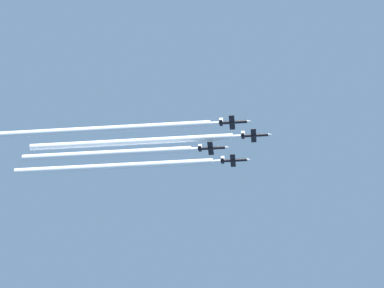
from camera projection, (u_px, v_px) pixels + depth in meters
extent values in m
cylinder|color=black|center=(255.00, 135.00, 323.39)|extent=(1.19, 10.27, 1.19)
cone|color=silver|center=(270.00, 135.00, 322.96)|extent=(1.13, 1.73, 1.13)
ellipsoid|color=#332D14|center=(261.00, 134.00, 323.53)|extent=(0.65, 2.38, 0.53)
cube|color=black|center=(254.00, 136.00, 323.37)|extent=(8.65, 2.05, 0.13)
cube|color=black|center=(243.00, 136.00, 323.72)|extent=(3.67, 1.19, 0.13)
cube|color=silver|center=(243.00, 133.00, 324.61)|extent=(0.11, 1.41, 1.84)
cylinder|color=black|center=(241.00, 136.00, 323.77)|extent=(0.89, 0.65, 0.89)
cylinder|color=black|center=(234.00, 160.00, 333.35)|extent=(1.19, 10.27, 1.19)
cone|color=silver|center=(249.00, 160.00, 332.92)|extent=(1.13, 1.73, 1.13)
ellipsoid|color=#332D14|center=(240.00, 159.00, 333.49)|extent=(0.65, 2.38, 0.53)
cube|color=black|center=(233.00, 161.00, 333.33)|extent=(8.65, 2.05, 0.13)
cube|color=black|center=(223.00, 161.00, 333.68)|extent=(3.67, 1.19, 0.13)
cube|color=silver|center=(223.00, 158.00, 334.57)|extent=(0.11, 1.41, 1.84)
cylinder|color=black|center=(221.00, 161.00, 333.73)|extent=(0.89, 0.65, 0.89)
cylinder|color=black|center=(233.00, 122.00, 312.79)|extent=(1.19, 10.27, 1.19)
cone|color=silver|center=(249.00, 121.00, 312.36)|extent=(1.13, 1.73, 1.13)
ellipsoid|color=#332D14|center=(239.00, 121.00, 312.93)|extent=(0.65, 2.38, 0.53)
cube|color=black|center=(232.00, 123.00, 312.78)|extent=(8.65, 2.05, 0.13)
cube|color=black|center=(221.00, 123.00, 313.12)|extent=(3.67, 1.19, 0.13)
cube|color=silver|center=(221.00, 120.00, 314.01)|extent=(0.11, 1.41, 1.84)
cylinder|color=black|center=(219.00, 123.00, 313.18)|extent=(0.89, 0.65, 0.89)
cylinder|color=black|center=(212.00, 148.00, 322.34)|extent=(1.19, 10.27, 1.19)
cone|color=silver|center=(227.00, 147.00, 321.91)|extent=(1.13, 1.73, 1.13)
ellipsoid|color=#332D14|center=(218.00, 147.00, 322.48)|extent=(0.65, 2.38, 0.53)
cube|color=black|center=(211.00, 148.00, 322.32)|extent=(8.65, 2.05, 0.13)
cube|color=black|center=(200.00, 149.00, 322.67)|extent=(3.67, 1.19, 0.13)
cube|color=silver|center=(200.00, 146.00, 323.56)|extent=(0.11, 1.41, 1.84)
cylinder|color=black|center=(198.00, 149.00, 322.72)|extent=(0.89, 0.65, 0.89)
cylinder|color=white|center=(152.00, 141.00, 326.25)|extent=(1.32, 69.60, 1.32)
cylinder|color=white|center=(131.00, 142.00, 326.85)|extent=(2.50, 80.04, 2.50)
cylinder|color=white|center=(134.00, 165.00, 336.23)|extent=(1.32, 70.20, 1.32)
cylinder|color=white|center=(113.00, 167.00, 336.83)|extent=(2.50, 80.74, 2.50)
cylinder|color=white|center=(126.00, 128.00, 315.70)|extent=(1.32, 70.73, 1.32)
cylinder|color=white|center=(103.00, 129.00, 316.30)|extent=(2.50, 81.35, 2.50)
cylinder|color=white|center=(124.00, 153.00, 324.78)|extent=(1.32, 57.80, 1.32)
cylinder|color=white|center=(106.00, 154.00, 325.27)|extent=(2.50, 66.47, 2.50)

